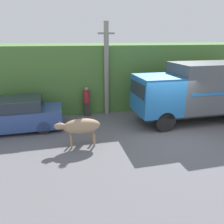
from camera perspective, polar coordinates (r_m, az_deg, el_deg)
The scene contains 8 objects.
ground_plane at distance 11.15m, azimuth 14.26°, elevation -5.03°, with size 60.00×60.00×0.00m, color slate.
hillside_embankment at distance 16.88m, azimuth 3.81°, elevation 10.57°, with size 32.00×6.79×3.98m.
building_backdrop at distance 14.39m, azimuth -13.05°, elevation 7.83°, with size 5.04×2.70×3.52m.
cargo_truck at distance 12.71m, azimuth 22.11°, elevation 5.43°, with size 6.90×2.33×3.17m.
brown_cow at distance 9.27m, azimuth -8.17°, elevation -3.76°, with size 1.92×0.64×1.20m.
parked_suv at distance 11.77m, azimuth -24.25°, elevation -0.77°, with size 4.67×1.87×1.62m.
pedestrian_on_hill at distance 12.79m, azimuth -6.63°, elevation 3.04°, with size 0.38×0.38×1.74m.
utility_pole at distance 12.80m, azimuth -1.45°, elevation 11.30°, with size 0.90×0.28×5.26m.
Camera 1 is at (-4.96, -8.96, 4.39)m, focal length 35.00 mm.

